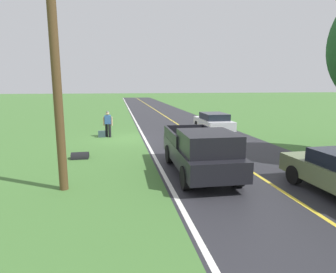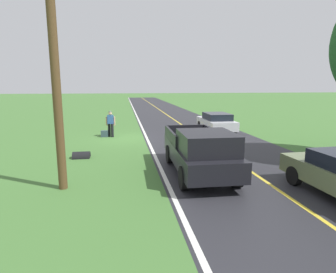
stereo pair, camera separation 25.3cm
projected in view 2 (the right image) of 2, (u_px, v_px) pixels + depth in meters
name	position (u px, v px, depth m)	size (l,w,h in m)	color
ground_plane	(127.00, 138.00, 18.34)	(200.00, 200.00, 0.00)	#427033
road_surface	(199.00, 136.00, 19.09)	(7.44, 120.00, 0.00)	#28282D
lane_edge_line	(147.00, 138.00, 18.54)	(0.16, 117.60, 0.00)	silver
lane_centre_line	(199.00, 136.00, 19.09)	(0.14, 117.60, 0.00)	gold
hitchhiker_walking	(111.00, 122.00, 18.81)	(0.62, 0.52, 1.75)	black
suitcase_carried	(105.00, 134.00, 18.82)	(0.20, 0.46, 0.43)	#384C56
pickup_truck_passing	(201.00, 151.00, 10.74)	(2.18, 5.44, 1.82)	black
sedan_near_oncoming	(216.00, 122.00, 20.72)	(1.99, 4.43, 1.41)	silver
utility_pole_roadside	(55.00, 63.00, 8.76)	(0.28, 0.28, 8.21)	brown
drainage_culvert	(82.00, 158.00, 13.48)	(0.60, 0.60, 0.80)	black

